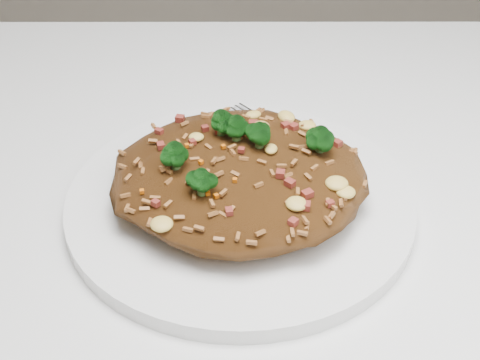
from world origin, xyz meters
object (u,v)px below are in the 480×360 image
Objects in this scene: plate at (240,201)px; fried_rice at (240,167)px; dining_table at (315,315)px; fork at (298,146)px.

fried_rice reaches higher than plate.
dining_table is at bearing -28.58° from fried_rice.
fried_rice is 0.09m from fork.
dining_table is 5.93× the size of fried_rice.
dining_table is 0.15m from fried_rice.
plate is 1.39× the size of fried_rice.
fried_rice is (-0.00, 0.00, 0.03)m from plate.
fork is (-0.01, 0.10, 0.11)m from dining_table.
fried_rice reaches higher than dining_table.
dining_table is 0.12m from plate.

